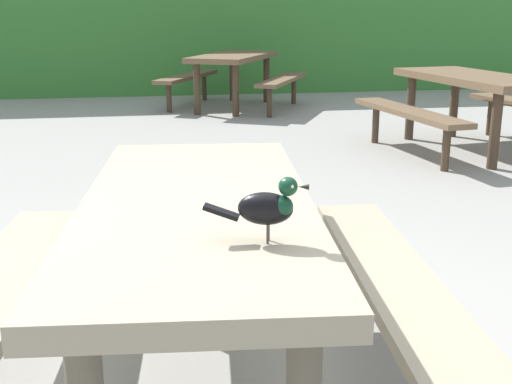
{
  "coord_description": "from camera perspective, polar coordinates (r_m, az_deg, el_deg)",
  "views": [
    {
      "loc": [
        -0.26,
        -2.0,
        1.35
      ],
      "look_at": [
        0.05,
        -0.2,
        0.84
      ],
      "focal_mm": 45.81,
      "sensor_mm": 36.0,
      "label": 1
    }
  ],
  "objects": [
    {
      "name": "hedge_wall",
      "position": [
        11.48,
        -8.69,
        14.79
      ],
      "size": [
        28.0,
        1.9,
        2.38
      ],
      "primitive_type": "cube",
      "color": "#387A33",
      "rests_on": "ground"
    },
    {
      "name": "picnic_table_foreground",
      "position": [
        2.26,
        -5.05,
        -4.99
      ],
      "size": [
        1.84,
        1.86,
        0.74
      ],
      "color": "gray",
      "rests_on": "ground"
    },
    {
      "name": "bird_grackle",
      "position": [
        1.75,
        1.17,
        -1.24
      ],
      "size": [
        0.28,
        0.12,
        0.18
      ],
      "color": "black",
      "rests_on": "picnic_table_foreground"
    },
    {
      "name": "picnic_table_mid_left",
      "position": [
        9.18,
        -1.95,
        10.79
      ],
      "size": [
        2.27,
        2.29,
        0.74
      ],
      "color": "brown",
      "rests_on": "ground"
    },
    {
      "name": "picnic_table_far_centre",
      "position": [
        6.68,
        18.53,
        8.11
      ],
      "size": [
        1.9,
        1.92,
        0.74
      ],
      "color": "brown",
      "rests_on": "ground"
    }
  ]
}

